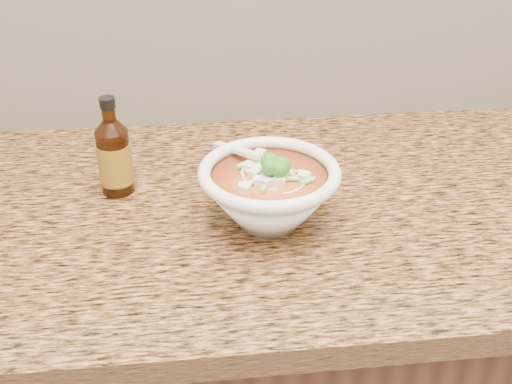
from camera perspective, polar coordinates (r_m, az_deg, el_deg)
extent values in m
cube|color=#AB6E3E|center=(1.07, 3.26, -1.40)|extent=(4.00, 0.68, 0.04)
cylinder|color=white|center=(0.99, 1.15, -2.42)|extent=(0.09, 0.09, 0.01)
torus|color=white|center=(0.95, 1.20, 1.77)|extent=(0.21, 0.21, 0.02)
torus|color=beige|center=(0.97, 2.01, 1.89)|extent=(0.12, 0.12, 0.00)
torus|color=beige|center=(0.96, 1.76, 1.34)|extent=(0.08, 0.08, 0.00)
torus|color=beige|center=(0.94, 1.72, 0.82)|extent=(0.12, 0.12, 0.00)
torus|color=beige|center=(0.96, 0.23, 1.14)|extent=(0.10, 0.10, 0.00)
torus|color=beige|center=(0.94, 0.16, 0.54)|extent=(0.09, 0.09, 0.00)
torus|color=beige|center=(0.95, 0.57, 0.67)|extent=(0.13, 0.13, 0.00)
torus|color=beige|center=(0.97, 1.21, 1.12)|extent=(0.10, 0.10, 0.00)
torus|color=beige|center=(0.95, 1.19, 0.28)|extent=(0.09, 0.09, 0.00)
torus|color=beige|center=(0.94, 0.91, 0.11)|extent=(0.11, 0.11, 0.00)
cube|color=silver|center=(1.00, 1.71, 3.34)|extent=(0.02, 0.02, 0.01)
cube|color=silver|center=(0.97, 4.81, 2.04)|extent=(0.02, 0.02, 0.02)
cube|color=silver|center=(0.94, 4.49, 1.07)|extent=(0.02, 0.02, 0.01)
cube|color=silver|center=(0.98, -1.89, 2.48)|extent=(0.02, 0.02, 0.02)
cube|color=silver|center=(0.94, 3.25, 1.09)|extent=(0.02, 0.02, 0.02)
cube|color=silver|center=(0.95, 3.40, 1.55)|extent=(0.02, 0.02, 0.02)
cube|color=silver|center=(0.97, -0.34, 2.36)|extent=(0.02, 0.02, 0.02)
cube|color=silver|center=(0.97, 2.23, 2.31)|extent=(0.02, 0.02, 0.02)
cube|color=silver|center=(0.94, 2.12, 1.15)|extent=(0.02, 0.02, 0.02)
cube|color=silver|center=(0.96, -2.53, 1.81)|extent=(0.02, 0.02, 0.02)
ellipsoid|color=#196014|center=(0.93, 1.63, 2.16)|extent=(0.04, 0.04, 0.04)
cylinder|color=#90DB54|center=(0.96, 4.20, 1.74)|extent=(0.01, 0.02, 0.01)
cylinder|color=#90DB54|center=(0.99, -0.60, 3.04)|extent=(0.01, 0.02, 0.01)
cylinder|color=#90DB54|center=(0.93, 4.38, 0.79)|extent=(0.02, 0.02, 0.01)
cylinder|color=#90DB54|center=(0.98, 1.29, 2.54)|extent=(0.01, 0.02, 0.01)
cylinder|color=#90DB54|center=(0.91, -1.13, 0.29)|extent=(0.02, 0.02, 0.01)
cylinder|color=#90DB54|center=(0.97, 3.96, 2.31)|extent=(0.02, 0.02, 0.01)
cylinder|color=#90DB54|center=(0.92, 1.89, 0.55)|extent=(0.01, 0.02, 0.01)
cylinder|color=#90DB54|center=(1.00, 1.21, 3.33)|extent=(0.02, 0.02, 0.01)
ellipsoid|color=white|center=(0.97, 0.28, 2.21)|extent=(0.05, 0.05, 0.02)
cube|color=white|center=(1.00, -1.69, 3.75)|extent=(0.07, 0.10, 0.03)
cylinder|color=#391807|center=(1.07, -12.43, 2.66)|extent=(0.06, 0.06, 0.11)
cylinder|color=#391807|center=(1.03, -12.96, 6.77)|extent=(0.02, 0.02, 0.02)
cylinder|color=black|center=(1.03, -13.09, 7.76)|extent=(0.03, 0.03, 0.02)
cylinder|color=red|center=(1.07, -12.42, 2.56)|extent=(0.06, 0.06, 0.07)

